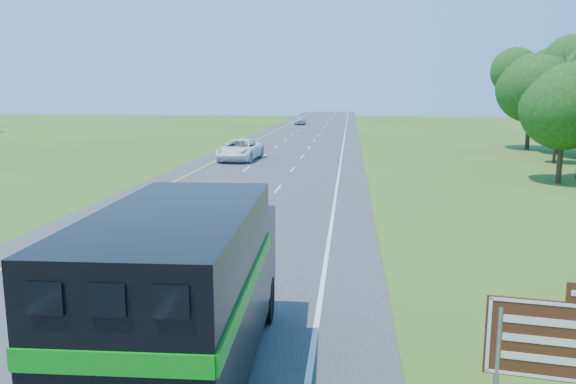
{
  "coord_description": "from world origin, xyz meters",
  "views": [
    {
      "loc": [
        6.28,
        3.66,
        6.0
      ],
      "look_at": [
        3.67,
        27.21,
        1.78
      ],
      "focal_mm": 35.0,
      "sensor_mm": 36.0,
      "label": 1
    }
  ],
  "objects_px": {
    "far_car": "(300,120)",
    "exit_sign": "(548,348)",
    "horse_truck": "(187,292)",
    "white_suv": "(240,150)"
  },
  "relations": [
    {
      "from": "far_car",
      "to": "exit_sign",
      "type": "relative_size",
      "value": 1.58
    },
    {
      "from": "horse_truck",
      "to": "exit_sign",
      "type": "distance_m",
      "value": 6.52
    },
    {
      "from": "white_suv",
      "to": "exit_sign",
      "type": "distance_m",
      "value": 42.28
    },
    {
      "from": "white_suv",
      "to": "exit_sign",
      "type": "height_order",
      "value": "exit_sign"
    },
    {
      "from": "horse_truck",
      "to": "exit_sign",
      "type": "xyz_separation_m",
      "value": [
        6.32,
        -1.61,
        -0.07
      ]
    },
    {
      "from": "white_suv",
      "to": "horse_truck",
      "type": "bearing_deg",
      "value": -76.35
    },
    {
      "from": "far_car",
      "to": "white_suv",
      "type": "bearing_deg",
      "value": -92.45
    },
    {
      "from": "far_car",
      "to": "exit_sign",
      "type": "xyz_separation_m",
      "value": [
        12.51,
        -96.44,
        1.15
      ]
    },
    {
      "from": "white_suv",
      "to": "far_car",
      "type": "distance_m",
      "value": 56.19
    },
    {
      "from": "white_suv",
      "to": "far_car",
      "type": "height_order",
      "value": "white_suv"
    }
  ]
}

